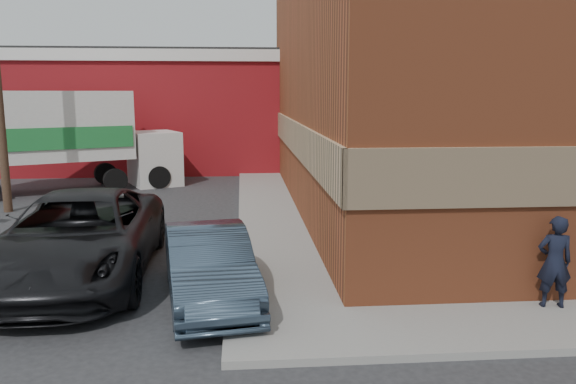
# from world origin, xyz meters

# --- Properties ---
(ground) EXTENTS (90.00, 90.00, 0.00)m
(ground) POSITION_xyz_m (0.00, 0.00, 0.00)
(ground) COLOR #28282B
(ground) RESTS_ON ground
(brick_building) EXTENTS (14.25, 18.25, 9.36)m
(brick_building) POSITION_xyz_m (8.50, 9.00, 4.68)
(brick_building) COLOR #A04A29
(brick_building) RESTS_ON ground
(sidewalk_west) EXTENTS (1.80, 18.00, 0.12)m
(sidewalk_west) POSITION_xyz_m (0.60, 9.00, 0.06)
(sidewalk_west) COLOR gray
(sidewalk_west) RESTS_ON ground
(warehouse) EXTENTS (16.30, 8.30, 5.60)m
(warehouse) POSITION_xyz_m (-6.00, 20.00, 2.81)
(warehouse) COLOR maroon
(warehouse) RESTS_ON ground
(man) EXTENTS (0.62, 0.46, 1.56)m
(man) POSITION_xyz_m (4.98, -0.25, 0.90)
(man) COLOR black
(man) RESTS_ON sidewalk_south
(sedan) EXTENTS (2.03, 4.18, 1.32)m
(sedan) POSITION_xyz_m (-0.80, 0.78, 0.66)
(sedan) COLOR #324354
(sedan) RESTS_ON ground
(suv_a) EXTENTS (3.00, 6.20, 1.70)m
(suv_a) POSITION_xyz_m (-3.44, 2.26, 0.85)
(suv_a) COLOR black
(suv_a) RESTS_ON ground
(box_truck) EXTENTS (7.83, 5.07, 3.73)m
(box_truck) POSITION_xyz_m (-6.60, 12.72, 2.15)
(box_truck) COLOR white
(box_truck) RESTS_ON ground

